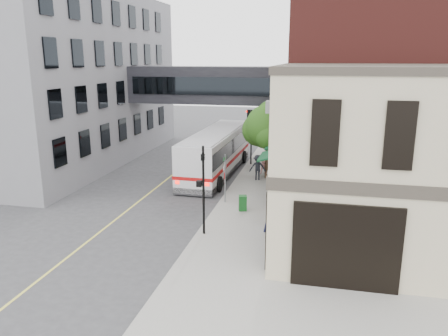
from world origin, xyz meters
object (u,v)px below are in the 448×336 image
at_px(pedestrian_a, 272,174).
at_px(sandwich_board, 270,221).
at_px(bus, 216,151).
at_px(pedestrian_c, 258,167).
at_px(newspaper_box, 243,203).
at_px(pedestrian_b, 265,164).

relative_size(pedestrian_a, sandwich_board, 1.68).
distance_m(bus, pedestrian_c, 3.82).
distance_m(pedestrian_c, sandwich_board, 9.55).
distance_m(pedestrian_a, pedestrian_c, 1.93).
bearing_deg(newspaper_box, sandwich_board, -68.90).
bearing_deg(newspaper_box, pedestrian_a, 64.24).
bearing_deg(pedestrian_a, sandwich_board, -70.46).
bearing_deg(pedestrian_b, sandwich_board, -104.61).
height_order(bus, sandwich_board, bus).
height_order(pedestrian_a, sandwich_board, pedestrian_a).
distance_m(pedestrian_b, pedestrian_c, 1.81).
xyz_separation_m(pedestrian_c, newspaper_box, (0.09, -6.61, -0.47)).
bearing_deg(newspaper_box, pedestrian_c, 77.08).
bearing_deg(pedestrian_b, pedestrian_c, -123.11).
relative_size(pedestrian_b, sandwich_board, 1.45).
distance_m(pedestrian_a, newspaper_box, 5.21).
xyz_separation_m(bus, pedestrian_b, (3.71, 0.23, -0.89)).
relative_size(pedestrian_c, sandwich_board, 1.67).
distance_m(pedestrian_a, sandwich_board, 7.85).
relative_size(bus, pedestrian_b, 7.70).
distance_m(pedestrian_a, pedestrian_b, 3.42).
bearing_deg(sandwich_board, pedestrian_b, 117.10).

